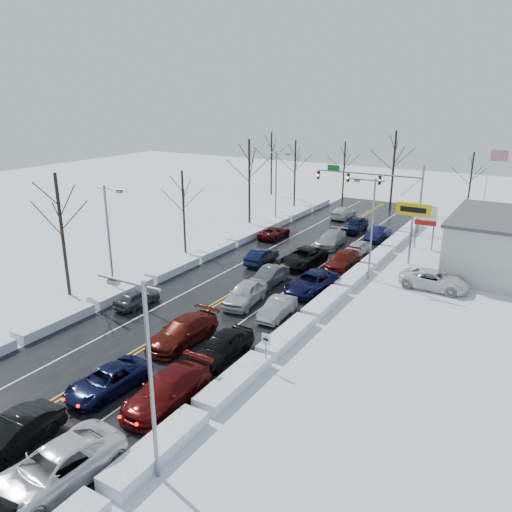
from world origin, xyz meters
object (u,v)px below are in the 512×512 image
Objects in this scene: traffic_signal_mast at (379,183)px; oncoming_car_0 at (262,263)px; tires_plus_sign at (413,214)px; flagpole at (488,186)px.

oncoming_car_0 is at bearing -105.43° from traffic_signal_mast.
traffic_signal_mast is at bearing 120.46° from tires_plus_sign.
flagpole reaches higher than oncoming_car_0.
tires_plus_sign is at bearing -108.44° from flagpole.
traffic_signal_mast is at bearing -107.15° from oncoming_car_0.
oncoming_car_0 is at bearing -150.03° from tires_plus_sign.
flagpole is 27.75m from oncoming_car_0.
traffic_signal_mast is at bearing -170.27° from flagpole.
tires_plus_sign is 1.34× the size of oncoming_car_0.
oncoming_car_0 is (-12.33, -7.11, -4.99)m from tires_plus_sign.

